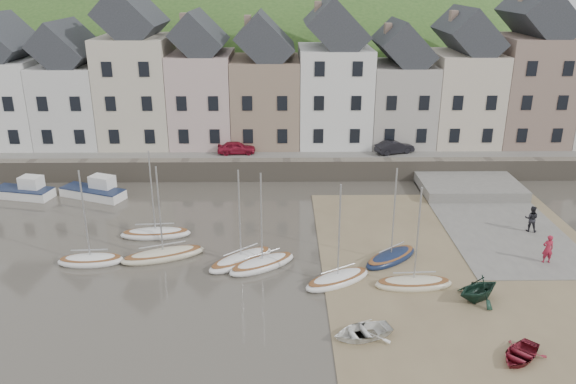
{
  "coord_description": "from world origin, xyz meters",
  "views": [
    {
      "loc": [
        -0.41,
        -30.29,
        16.77
      ],
      "look_at": [
        0.0,
        6.0,
        3.0
      ],
      "focal_mm": 35.86,
      "sensor_mm": 36.0,
      "label": 1
    }
  ],
  "objects_px": {
    "rowboat_white": "(362,332)",
    "car_right": "(395,147)",
    "rowboat_red": "(520,354)",
    "person_red": "(548,249)",
    "car_left": "(236,148)",
    "person_dark": "(531,219)",
    "rowboat_green": "(479,288)",
    "sailboat_0": "(156,233)"
  },
  "relations": [
    {
      "from": "person_red",
      "to": "person_dark",
      "type": "xyz_separation_m",
      "value": [
        0.88,
        4.62,
        0.01
      ]
    },
    {
      "from": "rowboat_white",
      "to": "car_right",
      "type": "relative_size",
      "value": 0.85
    },
    {
      "from": "sailboat_0",
      "to": "rowboat_green",
      "type": "xyz_separation_m",
      "value": [
        19.32,
        -8.45,
        0.52
      ]
    },
    {
      "from": "sailboat_0",
      "to": "car_left",
      "type": "distance_m",
      "value": 14.93
    },
    {
      "from": "rowboat_green",
      "to": "person_dark",
      "type": "bearing_deg",
      "value": 114.4
    },
    {
      "from": "person_red",
      "to": "person_dark",
      "type": "height_order",
      "value": "person_dark"
    },
    {
      "from": "sailboat_0",
      "to": "person_dark",
      "type": "distance_m",
      "value": 25.81
    },
    {
      "from": "rowboat_green",
      "to": "rowboat_red",
      "type": "distance_m",
      "value": 5.22
    },
    {
      "from": "rowboat_green",
      "to": "person_red",
      "type": "height_order",
      "value": "person_red"
    },
    {
      "from": "person_dark",
      "to": "sailboat_0",
      "type": "bearing_deg",
      "value": 22.82
    },
    {
      "from": "rowboat_white",
      "to": "person_dark",
      "type": "xyz_separation_m",
      "value": [
        13.25,
        12.22,
        0.67
      ]
    },
    {
      "from": "car_right",
      "to": "rowboat_red",
      "type": "bearing_deg",
      "value": 162.29
    },
    {
      "from": "car_right",
      "to": "person_dark",
      "type": "bearing_deg",
      "value": -172.41
    },
    {
      "from": "person_dark",
      "to": "rowboat_green",
      "type": "bearing_deg",
      "value": 75.78
    },
    {
      "from": "sailboat_0",
      "to": "car_left",
      "type": "bearing_deg",
      "value": 72.14
    },
    {
      "from": "person_red",
      "to": "car_right",
      "type": "distance_m",
      "value": 19.34
    },
    {
      "from": "person_dark",
      "to": "car_left",
      "type": "relative_size",
      "value": 0.55
    },
    {
      "from": "person_red",
      "to": "car_right",
      "type": "bearing_deg",
      "value": -70.89
    },
    {
      "from": "sailboat_0",
      "to": "car_left",
      "type": "relative_size",
      "value": 1.87
    },
    {
      "from": "sailboat_0",
      "to": "rowboat_white",
      "type": "height_order",
      "value": "sailboat_0"
    },
    {
      "from": "rowboat_green",
      "to": "person_dark",
      "type": "relative_size",
      "value": 1.49
    },
    {
      "from": "rowboat_red",
      "to": "car_right",
      "type": "bearing_deg",
      "value": 136.7
    },
    {
      "from": "rowboat_green",
      "to": "car_right",
      "type": "relative_size",
      "value": 0.77
    },
    {
      "from": "sailboat_0",
      "to": "rowboat_green",
      "type": "bearing_deg",
      "value": -23.63
    },
    {
      "from": "person_dark",
      "to": "car_right",
      "type": "xyz_separation_m",
      "value": [
        -6.97,
        13.71,
        1.14
      ]
    },
    {
      "from": "rowboat_green",
      "to": "rowboat_red",
      "type": "bearing_deg",
      "value": -26.11
    },
    {
      "from": "car_left",
      "to": "car_right",
      "type": "relative_size",
      "value": 0.96
    },
    {
      "from": "car_right",
      "to": "car_left",
      "type": "bearing_deg",
      "value": 70.63
    },
    {
      "from": "car_left",
      "to": "person_red",
      "type": "bearing_deg",
      "value": -134.88
    },
    {
      "from": "rowboat_green",
      "to": "person_dark",
      "type": "height_order",
      "value": "person_dark"
    },
    {
      "from": "rowboat_white",
      "to": "rowboat_green",
      "type": "relative_size",
      "value": 1.09
    },
    {
      "from": "rowboat_white",
      "to": "person_dark",
      "type": "bearing_deg",
      "value": 114.43
    },
    {
      "from": "rowboat_white",
      "to": "person_red",
      "type": "xyz_separation_m",
      "value": [
        12.37,
        7.6,
        0.67
      ]
    },
    {
      "from": "rowboat_white",
      "to": "person_red",
      "type": "height_order",
      "value": "person_red"
    },
    {
      "from": "rowboat_white",
      "to": "car_right",
      "type": "bearing_deg",
      "value": 148.13
    },
    {
      "from": "person_red",
      "to": "car_right",
      "type": "height_order",
      "value": "car_right"
    },
    {
      "from": "rowboat_red",
      "to": "person_red",
      "type": "xyz_separation_m",
      "value": [
        5.29,
        9.41,
        0.71
      ]
    },
    {
      "from": "rowboat_green",
      "to": "rowboat_red",
      "type": "height_order",
      "value": "rowboat_green"
    },
    {
      "from": "person_dark",
      "to": "car_left",
      "type": "bearing_deg",
      "value": -10.86
    },
    {
      "from": "person_red",
      "to": "person_dark",
      "type": "distance_m",
      "value": 4.7
    },
    {
      "from": "rowboat_green",
      "to": "car_left",
      "type": "xyz_separation_m",
      "value": [
        -14.78,
        22.55,
        1.39
      ]
    },
    {
      "from": "rowboat_white",
      "to": "rowboat_red",
      "type": "height_order",
      "value": "rowboat_white"
    }
  ]
}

